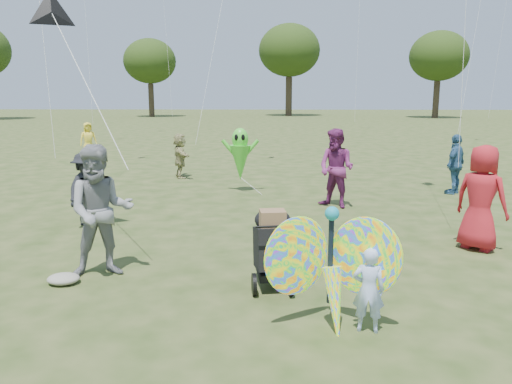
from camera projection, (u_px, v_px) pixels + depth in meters
ground at (267, 295)px, 6.64m from camera, size 160.00×160.00×0.00m
child_girl at (368, 290)px, 5.54m from camera, size 0.39×0.29×0.98m
adult_man at (101, 211)px, 7.18m from camera, size 1.12×0.98×1.93m
grey_bag at (63, 279)px, 7.02m from camera, size 0.45×0.37×0.14m
crowd_a at (481, 198)px, 8.44m from camera, size 1.03×1.03×1.80m
crowd_b at (87, 189)px, 10.07m from camera, size 0.85×1.09×1.49m
crowd_c at (455, 164)px, 13.21m from camera, size 0.91×0.96×1.59m
crowd_d at (180, 156)px, 15.78m from camera, size 0.80×1.37×1.41m
crowd_e at (336, 168)px, 11.60m from camera, size 1.14×1.11×1.85m
crowd_g at (88, 139)px, 21.19m from camera, size 0.84×0.76×1.45m
jogging_stroller at (272, 242)px, 6.89m from camera, size 0.58×1.09×1.09m
butterfly_kite at (332, 271)px, 5.57m from camera, size 1.74×0.75×1.62m
delta_kite_rig at (52, 14)px, 8.27m from camera, size 2.07×1.90×2.81m
alien_kite at (240, 156)px, 13.44m from camera, size 1.12×0.69×1.74m
tree_line at (309, 50)px, 49.31m from camera, size 91.78×33.60×10.79m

